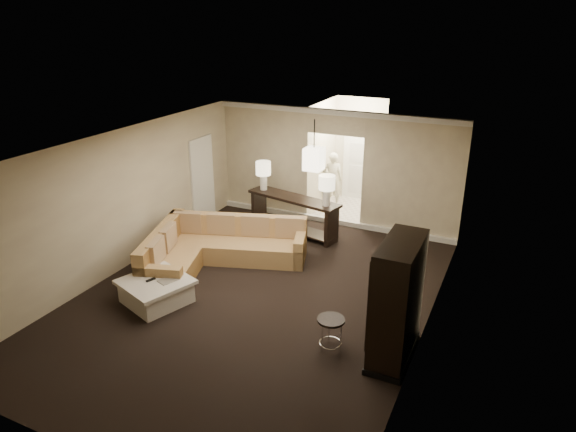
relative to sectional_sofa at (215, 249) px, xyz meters
The scene contains 19 objects.
ground 1.66m from the sectional_sofa, 31.04° to the right, with size 8.00×8.00×0.00m, color black.
wall_back 3.61m from the sectional_sofa, 66.24° to the left, with size 6.00×0.04×2.80m, color beige.
wall_front 5.14m from the sectional_sofa, 73.95° to the right, with size 6.00×0.04×2.80m, color beige.
wall_left 2.09m from the sectional_sofa, 152.49° to the right, with size 0.04×8.00×2.80m, color beige.
wall_right 4.59m from the sectional_sofa, 10.80° to the right, with size 0.04×8.00×2.80m, color beige.
ceiling 2.94m from the sectional_sofa, 31.04° to the right, with size 6.00×8.00×0.02m, color silver.
crown_molding 4.16m from the sectional_sofa, 65.91° to the left, with size 6.00×0.10×0.12m, color silver.
baseboard 3.42m from the sectional_sofa, 65.91° to the left, with size 6.00×0.10×0.12m, color silver.
side_door 2.61m from the sectional_sofa, 128.81° to the left, with size 0.05×0.90×2.10m, color white.
foyer 4.81m from the sectional_sofa, 72.83° to the left, with size 1.44×2.02×2.80m.
sectional_sofa is the anchor object (origin of this frame).
coffee_table 1.73m from the sectional_sofa, 94.65° to the right, with size 1.39×1.39×0.46m.
console_table 2.30m from the sectional_sofa, 69.94° to the left, with size 2.39×1.01×0.90m.
armoire 4.36m from the sectional_sofa, 19.19° to the right, with size 0.56×1.31×1.89m.
drink_table 3.59m from the sectional_sofa, 27.83° to the right, with size 0.43×0.43×0.53m.
table_lamp_left 2.55m from the sectional_sofa, 92.27° to the left, with size 0.36×0.36×0.69m.
table_lamp_right 2.77m from the sectional_sofa, 49.71° to the left, with size 0.36×0.36×0.69m.
pendant_light 2.82m from the sectional_sofa, 53.23° to the left, with size 0.38×0.38×1.09m.
person 4.41m from the sectional_sofa, 77.61° to the left, with size 0.59×0.39×1.63m, color beige.
Camera 1 is at (4.03, -7.13, 4.86)m, focal length 32.00 mm.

